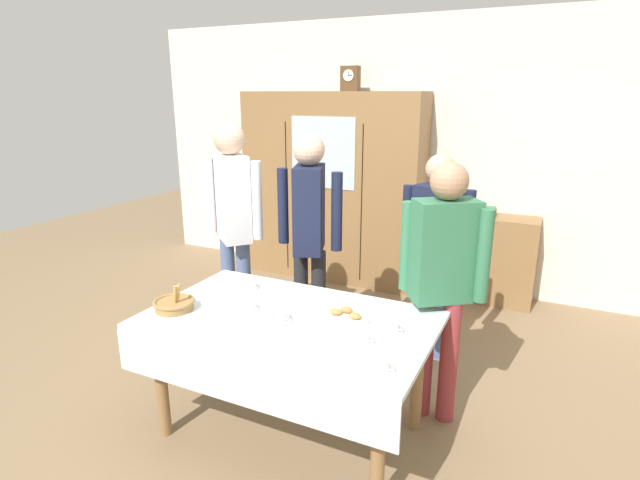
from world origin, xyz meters
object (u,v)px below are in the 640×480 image
(tea_cup_far_left, at_px, (362,339))
(person_near_right_end, at_px, (443,270))
(wall_cabinet, at_px, (332,188))
(tea_cup_front_edge, at_px, (381,367))
(bookshelf_low, at_px, (483,258))
(tea_cup_near_left, at_px, (392,328))
(bread_basket, at_px, (174,304))
(spoon_mid_right, at_px, (248,337))
(tea_cup_near_right, at_px, (280,316))
(tea_cup_far_right, at_px, (248,285))
(spoon_far_right, at_px, (222,291))
(spoon_center, at_px, (325,353))
(book_stack, at_px, (488,212))
(pastry_plate, at_px, (345,316))
(person_beside_shelf, at_px, (436,239))
(person_behind_table_right, at_px, (233,213))
(person_behind_table_left, at_px, (309,224))
(tea_cup_back_edge, at_px, (247,306))
(dining_table, at_px, (287,337))
(mantel_clock, at_px, (350,79))

(tea_cup_far_left, xyz_separation_m, person_near_right_end, (0.26, 0.63, 0.20))
(wall_cabinet, relative_size, tea_cup_front_edge, 15.27)
(bookshelf_low, bearing_deg, person_near_right_end, -89.16)
(tea_cup_near_left, bearing_deg, tea_cup_far_left, -118.09)
(bread_basket, height_order, spoon_mid_right, bread_basket)
(tea_cup_near_right, height_order, tea_cup_front_edge, same)
(person_near_right_end, bearing_deg, tea_cup_far_right, -167.21)
(spoon_mid_right, height_order, spoon_far_right, same)
(bookshelf_low, distance_m, spoon_center, 2.93)
(bread_basket, bearing_deg, tea_cup_near_left, 12.62)
(book_stack, height_order, bread_basket, book_stack)
(tea_cup_front_edge, bearing_deg, tea_cup_near_right, 159.15)
(pastry_plate, relative_size, person_beside_shelf, 0.18)
(tea_cup_near_right, relative_size, person_beside_shelf, 0.08)
(person_behind_table_right, bearing_deg, wall_cabinet, 88.41)
(person_behind_table_left, bearing_deg, tea_cup_back_edge, -85.53)
(bread_basket, xyz_separation_m, person_behind_table_left, (0.32, 1.12, 0.25))
(book_stack, height_order, spoon_center, book_stack)
(dining_table, height_order, person_behind_table_right, person_behind_table_right)
(tea_cup_near_left, distance_m, spoon_far_right, 1.15)
(person_behind_table_left, bearing_deg, tea_cup_far_left, -51.45)
(tea_cup_near_left, distance_m, tea_cup_far_left, 0.21)
(dining_table, xyz_separation_m, pastry_plate, (0.29, 0.16, 0.12))
(tea_cup_front_edge, relative_size, spoon_far_right, 1.09)
(bookshelf_low, distance_m, spoon_far_right, 2.79)
(mantel_clock, height_order, bread_basket, mantel_clock)
(tea_cup_far_right, bearing_deg, tea_cup_far_left, -21.50)
(pastry_plate, bearing_deg, tea_cup_near_right, -149.08)
(spoon_center, xyz_separation_m, spoon_mid_right, (-0.43, -0.03, 0.00))
(pastry_plate, bearing_deg, book_stack, 80.55)
(book_stack, distance_m, person_behind_table_right, 2.44)
(tea_cup_near_left, bearing_deg, tea_cup_near_right, -166.80)
(tea_cup_far_right, height_order, tea_cup_far_left, same)
(spoon_mid_right, bearing_deg, person_behind_table_left, 102.16)
(bookshelf_low, relative_size, tea_cup_far_right, 7.39)
(tea_cup_near_left, height_order, person_beside_shelf, person_beside_shelf)
(person_behind_table_right, distance_m, person_behind_table_left, 0.62)
(tea_cup_back_edge, bearing_deg, tea_cup_far_left, -6.23)
(tea_cup_front_edge, height_order, spoon_far_right, tea_cup_front_edge)
(tea_cup_near_right, bearing_deg, wall_cabinet, 108.52)
(wall_cabinet, height_order, book_stack, wall_cabinet)
(spoon_far_right, bearing_deg, tea_cup_near_right, -21.41)
(tea_cup_near_left, bearing_deg, spoon_center, -121.76)
(tea_cup_far_left, bearing_deg, spoon_far_right, 166.17)
(person_behind_table_right, bearing_deg, tea_cup_near_right, -43.87)
(spoon_far_right, relative_size, person_behind_table_right, 0.07)
(bread_basket, bearing_deg, tea_cup_near_right, 12.06)
(book_stack, distance_m, tea_cup_near_right, 2.77)
(tea_cup_far_left, relative_size, person_behind_table_left, 0.08)
(dining_table, distance_m, wall_cabinet, 2.76)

